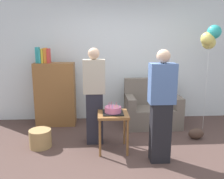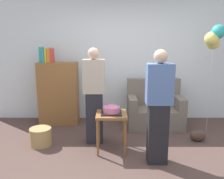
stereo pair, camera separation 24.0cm
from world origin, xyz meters
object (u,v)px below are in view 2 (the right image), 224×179
person_holding_cake (159,107)px  handbag (198,136)px  birthday_cake (112,110)px  couch (155,110)px  balloon_bunch (215,38)px  bookshelf (59,92)px  side_table (112,119)px  person_blowing_candles (95,96)px  wicker_basket (41,137)px

person_holding_cake → handbag: 1.34m
birthday_cake → person_holding_cake: 0.78m
couch → balloon_bunch: size_ratio=0.54×
bookshelf → balloon_bunch: (2.99, -0.42, 1.11)m
birthday_cake → balloon_bunch: bearing=24.1°
bookshelf → balloon_bunch: size_ratio=0.80×
side_table → handbag: (1.52, 0.34, -0.42)m
balloon_bunch → handbag: bearing=-125.2°
couch → person_blowing_candles: person_blowing_candles is taller
couch → side_table: couch is taller
balloon_bunch → side_table: bearing=-155.9°
side_table → person_blowing_candles: person_blowing_candles is taller
bookshelf → person_holding_cake: size_ratio=0.99×
person_holding_cake → balloon_bunch: balloon_bunch is taller
person_blowing_candles → wicker_basket: person_blowing_candles is taller
bookshelf → person_blowing_candles: bearing=-49.0°
bookshelf → balloon_bunch: 3.22m
person_blowing_candles → person_holding_cake: same height
couch → side_table: (-0.88, -1.11, 0.18)m
birthday_cake → person_blowing_candles: person_blowing_candles is taller
bookshelf → balloon_bunch: balloon_bunch is taller
person_holding_cake → side_table: bearing=-33.3°
wicker_basket → side_table: bearing=-8.5°
couch → person_holding_cake: size_ratio=0.67×
bookshelf → balloon_bunch: bearing=-8.0°
birthday_cake → balloon_bunch: balloon_bunch is taller
birthday_cake → person_blowing_candles: size_ratio=0.20×
couch → bookshelf: size_ratio=0.68×
bookshelf → side_table: bookshelf is taller
couch → handbag: size_ratio=3.93×
side_table → person_holding_cake: (0.66, -0.39, 0.31)m
person_holding_cake → couch: bearing=-101.3°
person_holding_cake → wicker_basket: bearing=-19.7°
birthday_cake → handbag: (1.52, 0.34, -0.57)m
person_blowing_candles → wicker_basket: size_ratio=4.53×
birthday_cake → person_blowing_candles: bearing=133.3°
birthday_cake → person_holding_cake: size_ratio=0.20×
birthday_cake → person_holding_cake: person_holding_cake is taller
birthday_cake → balloon_bunch: (1.87, 0.84, 1.12)m
bookshelf → handbag: (2.64, -0.92, -0.58)m
couch → birthday_cake: couch is taller
wicker_basket → person_blowing_candles: bearing=8.4°
bookshelf → side_table: size_ratio=2.60×
side_table → wicker_basket: 1.27m
birthday_cake → side_table: bearing=109.5°
birthday_cake → person_holding_cake: bearing=-30.5°
couch → wicker_basket: couch is taller
balloon_bunch → birthday_cake: bearing=-155.9°
couch → balloon_bunch: bearing=-15.4°
couch → bookshelf: bookshelf is taller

